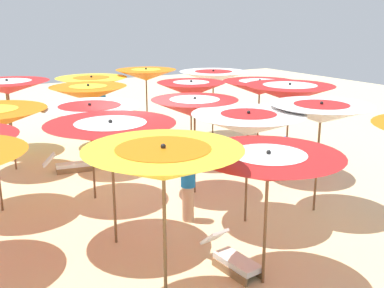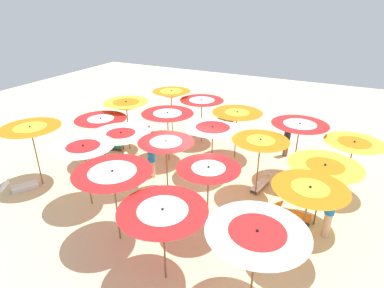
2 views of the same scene
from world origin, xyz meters
The scene contains 30 objects.
ground centered at (0.00, 0.00, -0.02)m, with size 40.29×40.29×0.04m, color beige.
beach_umbrella_0 centered at (5.59, 2.33, 2.26)m, with size 2.22×2.22×2.52m.
beach_umbrella_1 centered at (2.84, 2.52, 2.14)m, with size 2.10×2.10×2.39m.
beach_umbrella_2 centered at (0.76, 3.54, 2.20)m, with size 2.26×2.26×2.46m.
beach_umbrella_3 centered at (-1.30, 4.23, 2.02)m, with size 2.24×2.24×2.27m.
beach_umbrella_4 centered at (-3.57, 4.07, 2.10)m, with size 2.29×2.29×2.35m.
beach_umbrella_5 centered at (4.49, -0.23, 1.92)m, with size 2.22×2.22×2.18m.
beach_umbrella_6 centered at (2.53, 0.90, 2.05)m, with size 2.22×2.22×2.31m.
beach_umbrella_7 centered at (0.62, 0.82, 2.05)m, with size 2.00×2.00×2.32m.
beach_umbrella_8 centered at (-1.52, 1.99, 2.12)m, with size 1.92×1.92×2.37m.
beach_umbrella_9 centered at (-4.36, 1.94, 2.22)m, with size 1.98×1.98×2.46m.
beach_umbrella_10 centered at (4.38, -1.89, 2.21)m, with size 2.11×2.11×2.48m.
beach_umbrella_11 centered at (2.05, -1.73, 2.11)m, with size 2.29×2.29×2.34m.
beach_umbrella_12 centered at (-0.24, -1.35, 2.01)m, with size 2.22×2.22×2.24m.
beach_umbrella_13 centered at (-2.35, -0.68, 2.10)m, with size 2.03×2.03×2.35m.
beach_umbrella_14 centered at (-4.57, 0.15, 2.06)m, with size 2.23×2.23×2.29m.
beach_umbrella_15 centered at (3.35, -4.35, 2.28)m, with size 1.97×1.97×2.52m.
beach_umbrella_16 centered at (1.57, -4.25, 2.08)m, with size 2.18×2.18×2.31m.
beach_umbrella_17 centered at (-0.58, -3.32, 2.03)m, with size 2.24×2.24×2.29m.
beach_umbrella_18 centered at (-3.37, -2.53, 2.27)m, with size 2.17×2.17×2.50m.
beach_umbrella_19 centered at (-5.33, -2.29, 2.00)m, with size 2.08×2.08×2.22m.
lounger_0 centered at (-2.39, -1.27, 0.19)m, with size 0.55×1.37×0.57m.
lounger_1 centered at (5.91, 3.01, 0.20)m, with size 0.97×1.29×0.58m.
lounger_2 centered at (5.11, -1.49, 0.20)m, with size 1.28×0.56×0.57m.
lounger_3 centered at (3.93, -0.42, 0.21)m, with size 1.25×0.49×0.58m.
lounger_4 centered at (-3.88, 0.17, 0.19)m, with size 1.34×0.43×0.51m.
lounger_5 centered at (3.98, -3.73, 0.21)m, with size 1.29×0.94×0.65m.
beachgoer_0 centered at (-4.95, 0.57, 0.97)m, with size 0.30×0.30×1.83m.
beachgoer_1 centered at (-2.67, -4.55, 0.96)m, with size 0.30×0.30×1.82m.
beachgoer_2 centered at (1.89, -0.09, 0.83)m, with size 0.30×0.30×1.60m.
Camera 2 is at (-4.73, 9.58, 6.87)m, focal length 29.93 mm.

